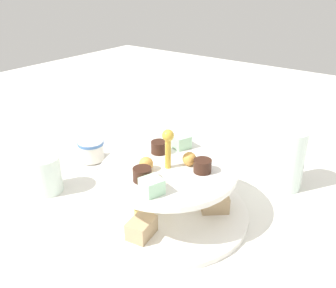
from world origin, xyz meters
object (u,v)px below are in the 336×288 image
(teacup_with_saucer, at_px, (91,152))
(butter_knife_right, at_px, (178,142))
(water_glass_short_left, at_px, (45,174))
(water_glass_tall_right, at_px, (287,159))
(tiered_serving_stand, at_px, (168,193))

(teacup_with_saucer, height_order, butter_knife_right, teacup_with_saucer)
(water_glass_short_left, relative_size, butter_knife_right, 0.44)
(water_glass_short_left, height_order, teacup_with_saucer, water_glass_short_left)
(water_glass_tall_right, bearing_deg, water_glass_short_left, -51.20)
(water_glass_tall_right, bearing_deg, teacup_with_saucer, -67.72)
(water_glass_short_left, height_order, butter_knife_right, water_glass_short_left)
(water_glass_short_left, distance_m, teacup_with_saucer, 0.14)
(tiered_serving_stand, xyz_separation_m, water_glass_tall_right, (-0.22, 0.13, 0.02))
(teacup_with_saucer, relative_size, butter_knife_right, 0.53)
(tiered_serving_stand, relative_size, butter_knife_right, 1.69)
(water_glass_short_left, xyz_separation_m, teacup_with_saucer, (-0.14, -0.02, -0.01))
(teacup_with_saucer, distance_m, butter_knife_right, 0.23)
(water_glass_tall_right, bearing_deg, tiered_serving_stand, -31.16)
(tiered_serving_stand, distance_m, water_glass_short_left, 0.25)
(tiered_serving_stand, relative_size, water_glass_tall_right, 2.33)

